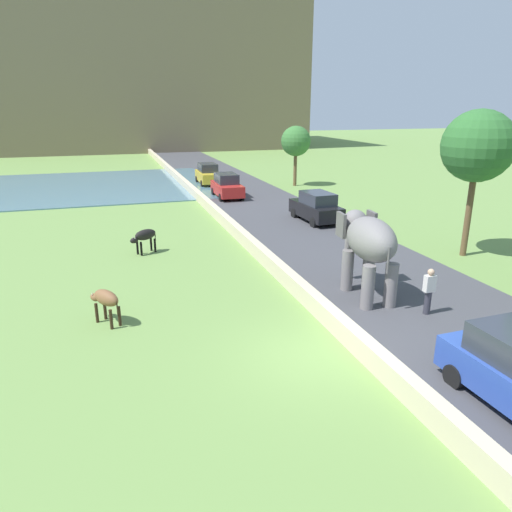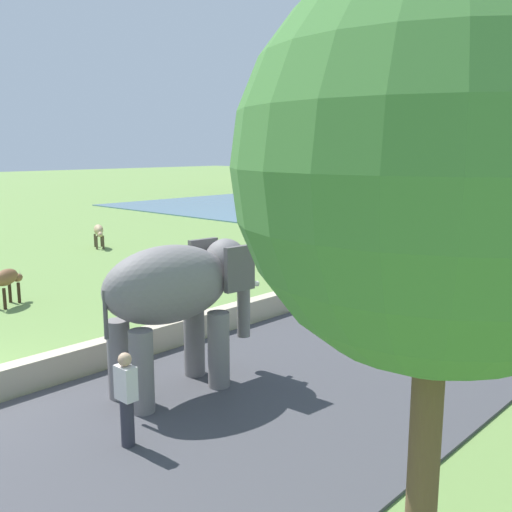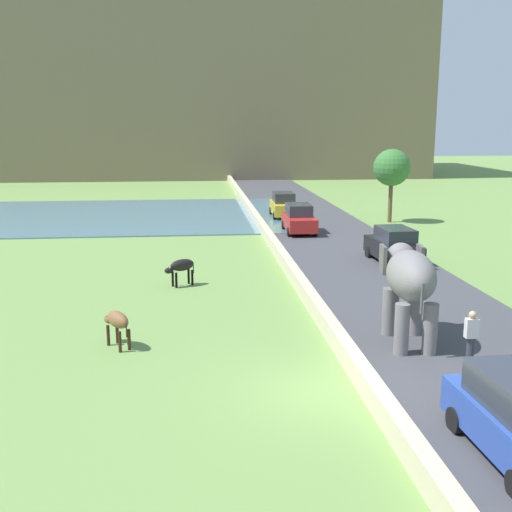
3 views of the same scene
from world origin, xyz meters
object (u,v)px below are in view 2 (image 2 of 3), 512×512
Objects in this scene: person_beside_elephant at (126,398)px; cow_brown at (7,279)px; elephant at (178,293)px; cow_tan at (99,231)px; cow_black at (219,255)px.

cow_brown is (-10.09, 2.57, -0.04)m from person_beside_elephant.
cow_brown is (-8.94, 0.53, -1.20)m from elephant.
person_beside_elephant is at bearing -60.52° from elephant.
cow_brown is 10.57m from cow_tan.
cow_tan is at bearing 176.96° from cow_black.
cow_tan is at bearing 149.28° from person_beside_elephant.
person_beside_elephant is at bearing -14.29° from cow_brown.
elephant is at bearing -47.55° from cow_black.
cow_black is (-7.10, 7.77, -1.20)m from elephant.
person_beside_elephant is 12.82m from cow_black.
elephant reaches higher than person_beside_elephant.
cow_brown is (-1.84, -7.24, 0.00)m from cow_black.
person_beside_elephant reaches higher than cow_tan.
person_beside_elephant reaches higher than cow_black.
person_beside_elephant is at bearing -30.72° from cow_tan.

